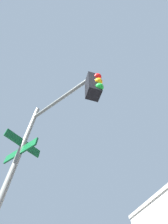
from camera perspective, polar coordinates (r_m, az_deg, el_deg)
name	(u,v)px	position (r m, az deg, el deg)	size (l,w,h in m)	color
traffic_signal_near	(51,133)	(3.26, -12.26, -7.63)	(2.34, 1.81, 5.49)	slate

